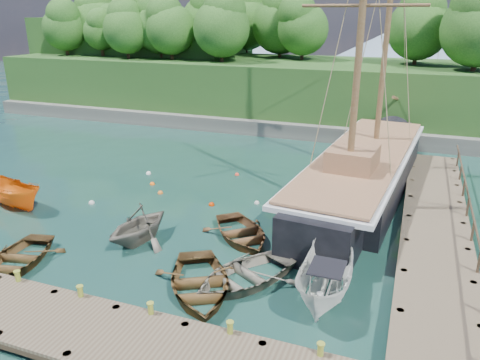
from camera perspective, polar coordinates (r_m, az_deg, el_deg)
The scene contains 25 objects.
ground at distance 22.28m, azimuth -8.36°, elevation -8.80°, with size 160.00×160.00×0.00m, color #193E31.
dock_near at distance 16.55m, azimuth -13.38°, elevation -18.67°, with size 20.00×3.20×1.10m.
dock_east at distance 26.08m, azimuth 22.70°, elevation -4.75°, with size 3.20×24.00×1.10m.
bollard_0 at distance 21.07m, azimuth -25.16°, elevation -12.46°, with size 0.26×0.26×0.45m, color olive.
bollard_1 at distance 19.24m, azimuth -18.62°, elevation -14.77°, with size 0.26×0.26×0.45m, color olive.
bollard_2 at distance 17.72m, azimuth -10.67°, elevation -17.27°, with size 0.26×0.26×0.45m, color olive.
bollard_3 at distance 16.62m, azimuth -1.20°, elevation -19.77°, with size 0.26×0.26×0.45m, color olive.
rowboat_0 at distance 23.26m, azimuth -25.54°, elevation -9.40°, with size 3.16×4.43×0.92m, color #4D361A.
rowboat_1 at distance 23.67m, azimuth -12.15°, elevation -7.26°, with size 3.28×3.81×2.00m, color #676156.
rowboat_2 at distance 19.36m, azimuth -4.97°, elevation -13.44°, with size 3.56×4.99×1.03m, color #533A1C.
rowboat_3 at distance 19.86m, azimuth 0.46°, elevation -12.42°, with size 3.40×4.76×0.99m, color #686456.
rowboat_4 at distance 23.32m, azimuth 0.15°, elevation -7.20°, with size 3.20×4.47×0.93m, color brown.
motorboat_orange at distance 29.91m, azimuth -25.61°, elevation -2.99°, with size 1.73×4.59×1.77m, color orange.
cabin_boat_white at distance 19.15m, azimuth 10.31°, elevation -14.13°, with size 1.96×5.21×2.01m, color silver.
schooner at distance 29.61m, azimuth 14.64°, elevation 0.43°, with size 6.66×27.16×19.83m.
mooring_buoy_0 at distance 28.82m, azimuth -17.63°, elevation -2.74°, with size 0.35×0.35×0.35m, color silver.
mooring_buoy_1 at distance 29.38m, azimuth -9.68°, elevation -1.63°, with size 0.33×0.33×0.33m, color orange.
mooring_buoy_2 at distance 27.27m, azimuth -3.49°, elevation -3.10°, with size 0.35×0.35×0.35m, color #D02F00.
mooring_buoy_3 at distance 27.49m, azimuth 2.06°, elevation -2.87°, with size 0.31×0.31×0.31m, color silver.
mooring_buoy_4 at distance 30.98m, azimuth -10.64°, elevation -0.55°, with size 0.32×0.32×0.32m, color #F75E0B.
mooring_buoy_5 at distance 32.22m, azimuth -0.38°, elevation 0.60°, with size 0.30×0.30×0.30m, color #F63D24.
mooring_buoy_6 at distance 33.06m, azimuth -11.09°, elevation 0.73°, with size 0.35×0.35×0.35m, color white.
mooring_buoy_7 at distance 22.84m, azimuth 0.22°, elevation -7.82°, with size 0.32×0.32×0.32m, color #E35404.
headland at distance 53.64m, azimuth -4.60°, elevation 14.31°, with size 51.00×19.31×12.90m.
distant_ridge at distance 87.37m, azimuth 17.61°, elevation 14.80°, with size 117.00×40.00×10.00m.
Camera 1 is at (9.83, -16.97, 10.58)m, focal length 35.00 mm.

